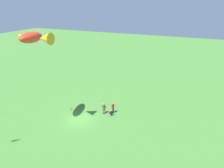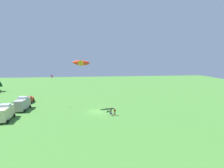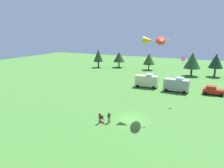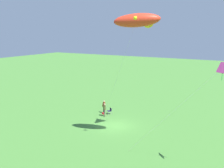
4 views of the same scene
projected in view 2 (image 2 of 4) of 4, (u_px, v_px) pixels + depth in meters
name	position (u px, v px, depth m)	size (l,w,h in m)	color
ground_plane	(98.00, 111.00, 43.07)	(160.00, 160.00, 0.00)	#427B31
person_kite_flyer	(111.00, 110.00, 40.97)	(0.54, 0.49, 1.74)	#51433F
folding_chair	(111.00, 114.00, 39.85)	(0.67, 0.67, 0.82)	#201743
person_spectator	(115.00, 111.00, 39.94)	(0.43, 0.58, 1.74)	#51323F
backpack_on_grass	(114.00, 114.00, 40.52)	(0.32, 0.22, 0.22)	red
van_camper_beige	(5.00, 113.00, 36.92)	(5.54, 2.91, 3.34)	beige
van_motorhome_grey	(22.00, 104.00, 44.08)	(5.45, 2.70, 3.34)	#9A9792
car_red_sedan	(29.00, 100.00, 51.37)	(4.24, 2.29, 1.89)	red
kite_large_fish	(81.00, 63.00, 43.40)	(6.73, 9.23, 12.63)	red
kite_diamond_rainbow	(53.00, 77.00, 45.90)	(0.89, 8.04, 8.72)	#D8409D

